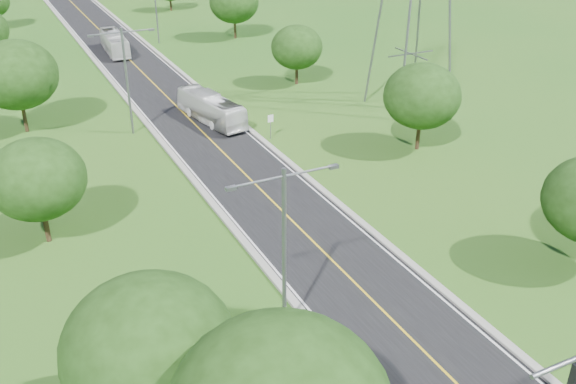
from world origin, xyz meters
The scene contains 16 objects.
ground centered at (0.00, 60.00, 0.00)m, with size 260.00×260.00×0.00m, color #225B19.
road centered at (0.00, 66.00, 0.03)m, with size 8.00×150.00×0.06m, color black.
curb_left centered at (-4.25, 66.00, 0.11)m, with size 0.50×150.00×0.22m, color gray.
curb_right centered at (4.25, 66.00, 0.11)m, with size 0.50×150.00×0.22m, color gray.
speed_limit_sign centered at (5.20, 37.98, 1.60)m, with size 0.55×0.09×2.40m.
streetlight_near_left centered at (-6.00, 12.00, 5.94)m, with size 5.90×0.25×10.00m.
streetlight_mid_left centered at (-6.00, 45.00, 5.94)m, with size 5.90×0.25×10.00m.
streetlight_far_right centered at (6.00, 78.00, 5.94)m, with size 5.90×0.25×10.00m.
tree_la centered at (-14.00, 8.00, 5.27)m, with size 7.14×7.14×8.30m.
tree_lb centered at (-16.00, 28.00, 4.64)m, with size 6.30×6.30×7.33m.
tree_lc centered at (-15.00, 50.00, 5.58)m, with size 7.56×7.56×8.79m.
tree_rb centered at (16.00, 30.00, 4.95)m, with size 6.72×6.72×7.82m.
tree_rc centered at (15.00, 52.00, 4.33)m, with size 5.88×5.88×6.84m.
tree_rd centered at (17.00, 76.00, 5.27)m, with size 7.14×7.14×8.30m.
bus_outbound centered at (1.75, 44.50, 1.45)m, with size 2.33×9.96×2.77m, color silver.
bus_inbound centered at (-0.87, 75.08, 1.46)m, with size 2.35×10.06×2.80m, color silver.
Camera 1 is at (-17.90, -12.62, 22.65)m, focal length 40.00 mm.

